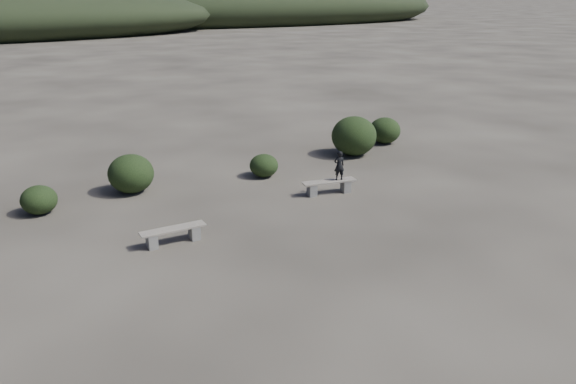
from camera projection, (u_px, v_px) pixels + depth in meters
ground at (350, 285)px, 12.67m from camera, size 1200.00×1200.00×0.00m
bench_left at (173, 234)px, 14.72m from camera, size 1.74×0.41×0.43m
bench_right at (329, 186)px, 18.36m from camera, size 1.83×0.65×0.45m
seated_person at (339, 166)px, 18.25m from camera, size 0.39×0.29×0.97m
shrub_a at (39, 200)px, 16.67m from camera, size 1.06×1.06×0.86m
shrub_b at (131, 174)px, 18.40m from camera, size 1.49×1.49×1.28m
shrub_c at (264, 165)px, 20.05m from camera, size 1.03×1.03×0.82m
shrub_d at (354, 136)px, 22.59m from camera, size 1.82×1.82×1.59m
shrub_e at (385, 130)px, 24.48m from camera, size 1.36×1.36×1.13m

